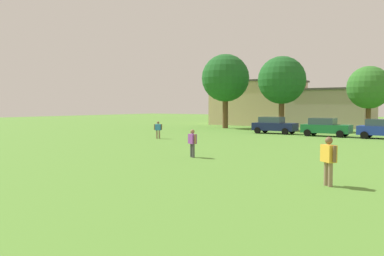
{
  "coord_description": "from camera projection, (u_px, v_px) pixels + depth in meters",
  "views": [
    {
      "loc": [
        10.74,
        0.75,
        2.88
      ],
      "look_at": [
        3.61,
        11.2,
        2.19
      ],
      "focal_mm": 39.31,
      "sensor_mm": 36.0,
      "label": 1
    }
  ],
  "objects": [
    {
      "name": "tree_left",
      "position": [
        282.0,
        80.0,
        46.92
      ],
      "size": [
        5.34,
        5.34,
        8.33
      ],
      "color": "brown",
      "rests_on": "ground"
    },
    {
      "name": "parked_car_navy_0",
      "position": [
        274.0,
        125.0,
        42.2
      ],
      "size": [
        4.3,
        2.02,
        1.68
      ],
      "color": "#141E4C",
      "rests_on": "ground"
    },
    {
      "name": "house_left",
      "position": [
        332.0,
        108.0,
        55.06
      ],
      "size": [
        10.07,
        8.69,
        4.99
      ],
      "color": "tan",
      "rests_on": "ground"
    },
    {
      "name": "tree_right",
      "position": [
        369.0,
        88.0,
        43.56
      ],
      "size": [
        4.44,
        4.44,
        6.92
      ],
      "color": "brown",
      "rests_on": "ground"
    },
    {
      "name": "adult_bystander",
      "position": [
        329.0,
        157.0,
        14.86
      ],
      "size": [
        0.67,
        0.62,
        1.76
      ],
      "rotation": [
        0.0,
        0.0,
        2.44
      ],
      "color": "#8C7259",
      "rests_on": "ground"
    },
    {
      "name": "ground_plane",
      "position": [
        297.0,
        145.0,
        30.33
      ],
      "size": [
        160.0,
        160.0,
        0.0
      ],
      "primitive_type": "plane",
      "color": "#568C33"
    },
    {
      "name": "house_right",
      "position": [
        258.0,
        103.0,
        61.04
      ],
      "size": [
        12.5,
        8.21,
        6.37
      ],
      "color": "beige",
      "rests_on": "ground"
    },
    {
      "name": "parked_car_blue_2",
      "position": [
        384.0,
        129.0,
        35.57
      ],
      "size": [
        4.3,
        2.02,
        1.68
      ],
      "color": "#1E38AD",
      "rests_on": "ground"
    },
    {
      "name": "parked_car_green_1",
      "position": [
        325.0,
        127.0,
        38.53
      ],
      "size": [
        4.3,
        2.02,
        1.68
      ],
      "color": "#196B38",
      "rests_on": "ground"
    },
    {
      "name": "bystander_near_trees",
      "position": [
        192.0,
        141.0,
        23.03
      ],
      "size": [
        0.67,
        0.47,
        1.54
      ],
      "rotation": [
        0.0,
        0.0,
        5.83
      ],
      "color": "#4C4C51",
      "rests_on": "ground"
    },
    {
      "name": "tree_far_left",
      "position": [
        225.0,
        78.0,
        51.83
      ],
      "size": [
        5.87,
        5.87,
        9.14
      ],
      "color": "brown",
      "rests_on": "ground"
    },
    {
      "name": "bystander_midfield",
      "position": [
        158.0,
        128.0,
        35.9
      ],
      "size": [
        0.63,
        0.47,
        1.48
      ],
      "rotation": [
        0.0,
        0.0,
        0.5
      ],
      "color": "#8C7259",
      "rests_on": "ground"
    }
  ]
}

